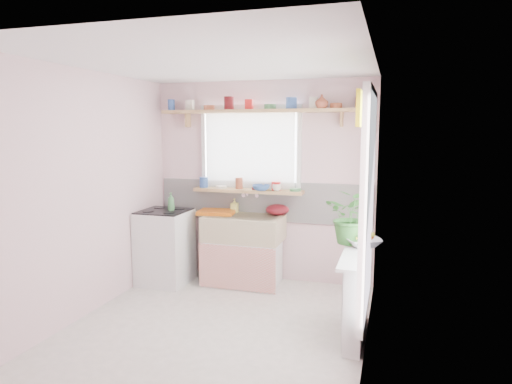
% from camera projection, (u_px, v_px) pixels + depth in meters
% --- Properties ---
extents(room, '(3.20, 3.20, 3.20)m').
position_uv_depth(room, '(303.00, 180.00, 4.84)').
color(room, white).
rests_on(room, ground).
extents(sink_unit, '(0.95, 0.65, 1.11)m').
position_uv_depth(sink_unit, '(244.00, 250.00, 5.62)').
color(sink_unit, white).
rests_on(sink_unit, ground).
extents(cooker, '(0.58, 0.58, 0.93)m').
position_uv_depth(cooker, '(165.00, 246.00, 5.66)').
color(cooker, white).
rests_on(cooker, ground).
extents(radiator_ledge, '(0.22, 0.95, 0.78)m').
position_uv_depth(radiator_ledge, '(356.00, 295.00, 4.17)').
color(radiator_ledge, white).
rests_on(radiator_ledge, ground).
extents(windowsill, '(1.40, 0.22, 0.04)m').
position_uv_depth(windowsill, '(248.00, 191.00, 5.70)').
color(windowsill, tan).
rests_on(windowsill, room).
extents(pine_shelf, '(2.52, 0.24, 0.04)m').
position_uv_depth(pine_shelf, '(260.00, 111.00, 5.51)').
color(pine_shelf, tan).
rests_on(pine_shelf, room).
extents(shelf_crockery, '(2.47, 0.11, 0.12)m').
position_uv_depth(shelf_crockery, '(258.00, 105.00, 5.51)').
color(shelf_crockery, '#3359A5').
rests_on(shelf_crockery, pine_shelf).
extents(sill_crockery, '(1.35, 0.11, 0.12)m').
position_uv_depth(sill_crockery, '(244.00, 185.00, 5.70)').
color(sill_crockery, '#3359A5').
rests_on(sill_crockery, windowsill).
extents(dish_tray, '(0.48, 0.39, 0.04)m').
position_uv_depth(dish_tray, '(217.00, 212.00, 5.72)').
color(dish_tray, '#CA6011').
rests_on(dish_tray, sink_unit).
extents(colander, '(0.37, 0.37, 0.13)m').
position_uv_depth(colander, '(278.00, 210.00, 5.64)').
color(colander, maroon).
rests_on(colander, sink_unit).
extents(jade_plant, '(0.62, 0.59, 0.55)m').
position_uv_depth(jade_plant, '(352.00, 217.00, 4.48)').
color(jade_plant, '#33712D').
rests_on(jade_plant, radiator_ledge).
extents(fruit_bowl, '(0.44, 0.44, 0.08)m').
position_uv_depth(fruit_bowl, '(363.00, 242.00, 4.41)').
color(fruit_bowl, silver).
rests_on(fruit_bowl, radiator_ledge).
extents(herb_pot, '(0.12, 0.10, 0.20)m').
position_uv_depth(herb_pot, '(361.00, 245.00, 4.10)').
color(herb_pot, '#265F27').
rests_on(herb_pot, radiator_ledge).
extents(soap_bottle_sink, '(0.08, 0.09, 0.18)m').
position_uv_depth(soap_bottle_sink, '(234.00, 206.00, 5.80)').
color(soap_bottle_sink, '#D4D15E').
rests_on(soap_bottle_sink, sink_unit).
extents(sill_cup, '(0.13, 0.13, 0.09)m').
position_uv_depth(sill_cup, '(277.00, 187.00, 5.52)').
color(sill_cup, silver).
rests_on(sill_cup, windowsill).
extents(sill_bowl, '(0.27, 0.27, 0.07)m').
position_uv_depth(sill_bowl, '(261.00, 188.00, 5.58)').
color(sill_bowl, '#3561AC').
rests_on(sill_bowl, windowsill).
extents(shelf_vase, '(0.17, 0.17, 0.16)m').
position_uv_depth(shelf_vase, '(322.00, 101.00, 5.22)').
color(shelf_vase, '#98472E').
rests_on(shelf_vase, pine_shelf).
extents(cooker_bottle, '(0.09, 0.09, 0.22)m').
position_uv_depth(cooker_bottle, '(171.00, 201.00, 5.57)').
color(cooker_bottle, '#458A4C').
rests_on(cooker_bottle, cooker).
extents(fruit, '(0.20, 0.14, 0.10)m').
position_uv_depth(fruit, '(364.00, 236.00, 4.41)').
color(fruit, '#E45813').
rests_on(fruit, fruit_bowl).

